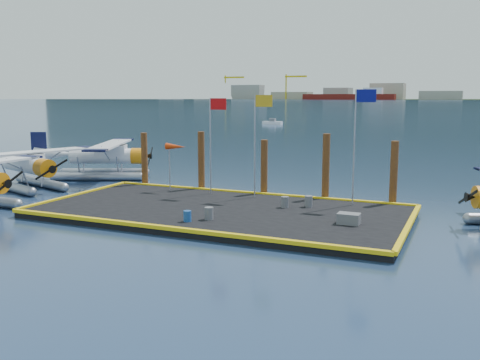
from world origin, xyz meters
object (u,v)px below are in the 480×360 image
object	(u,v)px
flagpole_blue	(358,130)
piling_0	(145,161)
piling_3	(326,169)
piling_4	(394,176)
windsock	(176,148)
drum_4	(309,201)
piling_2	(264,170)
drum_1	(209,213)
flagpole_red	(213,131)
drum_2	(285,202)
seaplane_c	(106,158)
crate	(349,219)
piling_1	(201,163)
flagpole_yellow	(258,130)
drum_3	(187,216)
seaplane_b	(27,167)

from	to	relation	value
flagpole_blue	piling_0	bearing A→B (deg)	173.99
piling_3	piling_4	bearing A→B (deg)	0.00
windsock	drum_4	bearing A→B (deg)	-8.89
piling_0	piling_2	world-z (taller)	piling_0
drum_1	piling_0	size ratio (longest dim) A/B	0.16
flagpole_red	drum_2	bearing A→B (deg)	-21.32
flagpole_red	flagpole_blue	xyz separation A→B (m)	(8.99, -0.00, 0.29)
seaplane_c	crate	world-z (taller)	seaplane_c
crate	piling_1	distance (m)	12.95
crate	flagpole_yellow	size ratio (longest dim) A/B	0.17
drum_2	flagpole_blue	size ratio (longest dim) A/B	0.09
piling_0	drum_3	bearing A→B (deg)	-46.70
piling_3	piling_1	bearing A→B (deg)	180.00
seaplane_c	piling_4	world-z (taller)	piling_4
seaplane_c	crate	xyz separation A→B (m)	(21.44, -9.19, -0.95)
drum_1	crate	size ratio (longest dim) A/B	0.59
drum_1	flagpole_red	size ratio (longest dim) A/B	0.10
drum_1	piling_2	world-z (taller)	piling_2
crate	windsock	world-z (taller)	windsock
seaplane_b	seaplane_c	xyz separation A→B (m)	(1.93, 6.33, 0.05)
piling_4	piling_2	bearing A→B (deg)	180.00
drum_1	drum_2	bearing A→B (deg)	59.50
drum_3	drum_4	world-z (taller)	drum_4
piling_2	piling_4	bearing A→B (deg)	0.00
flagpole_red	drum_4	bearing A→B (deg)	-12.44
drum_4	piling_2	world-z (taller)	piling_2
seaplane_c	piling_0	bearing A→B (deg)	38.25
drum_3	flagpole_yellow	xyz separation A→B (m)	(0.84, 7.27, 3.84)
drum_3	drum_4	bearing A→B (deg)	52.30
piling_0	drum_2	bearing A→B (deg)	-17.74
drum_4	windsock	xyz separation A→B (m)	(-9.38, 1.47, 2.51)
flagpole_red	flagpole_yellow	size ratio (longest dim) A/B	0.97
windsock	piling_2	world-z (taller)	piling_2
piling_1	drum_3	bearing A→B (deg)	-66.48
flagpole_red	piling_2	distance (m)	4.07
drum_4	piling_4	world-z (taller)	piling_4
piling_2	seaplane_c	bearing A→B (deg)	168.45
flagpole_yellow	piling_1	world-z (taller)	flagpole_yellow
drum_4	piling_2	bearing A→B (deg)	141.47
drum_1	windsock	xyz separation A→B (m)	(-5.67, 6.46, 2.51)
flagpole_blue	piling_1	size ratio (longest dim) A/B	1.55
drum_3	piling_2	distance (m)	8.98
drum_2	flagpole_blue	world-z (taller)	flagpole_blue
flagpole_blue	seaplane_b	bearing A→B (deg)	-175.65
drum_2	crate	size ratio (longest dim) A/B	0.58
flagpole_yellow	piling_3	world-z (taller)	flagpole_yellow
windsock	flagpole_blue	bearing A→B (deg)	-0.00
piling_0	piling_3	bearing A→B (deg)	0.00
drum_3	flagpole_blue	world-z (taller)	flagpole_blue
flagpole_yellow	seaplane_c	bearing A→B (deg)	162.82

